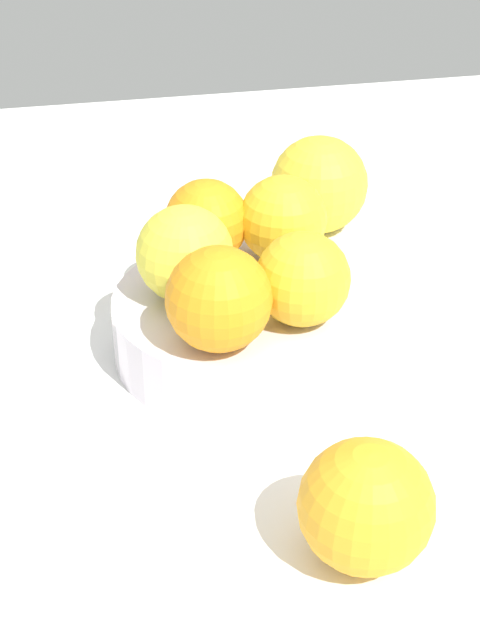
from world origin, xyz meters
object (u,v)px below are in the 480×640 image
(orange_in_bowl_3, at_px, (219,299))
(orange_in_bowl_4, at_px, (207,221))
(fruit_bowl, at_px, (240,327))
(orange_loose_1, at_px, (319,185))
(orange_in_bowl_1, at_px, (303,279))
(orange_in_bowl_2, at_px, (283,219))
(orange_loose_0, at_px, (366,506))
(orange_in_bowl_0, at_px, (185,254))

(orange_in_bowl_3, relative_size, orange_in_bowl_4, 1.10)
(fruit_bowl, bearing_deg, orange_loose_1, 58.79)
(orange_in_bowl_1, bearing_deg, orange_in_bowl_4, 116.13)
(orange_in_bowl_1, height_order, orange_in_bowl_2, orange_in_bowl_2)
(fruit_bowl, xyz_separation_m, orange_loose_0, (0.03, -0.21, 0.02))
(orange_in_bowl_4, height_order, orange_loose_0, orange_in_bowl_4)
(orange_in_bowl_4, bearing_deg, orange_loose_0, -81.66)
(fruit_bowl, relative_size, orange_in_bowl_1, 2.84)
(orange_in_bowl_1, height_order, orange_loose_1, orange_in_bowl_1)
(orange_in_bowl_2, bearing_deg, orange_loose_1, 62.98)
(orange_in_bowl_0, height_order, orange_loose_1, orange_in_bowl_0)
(orange_in_bowl_3, bearing_deg, fruit_bowl, 65.12)
(orange_in_bowl_3, height_order, orange_loose_1, orange_in_bowl_3)
(orange_in_bowl_0, distance_m, orange_in_bowl_4, 0.06)
(orange_in_bowl_3, bearing_deg, orange_in_bowl_2, 56.94)
(orange_in_bowl_0, bearing_deg, orange_in_bowl_4, 64.72)
(orange_in_bowl_4, bearing_deg, fruit_bowl, -78.25)
(orange_loose_0, bearing_deg, orange_in_bowl_0, 106.27)
(orange_in_bowl_1, relative_size, orange_loose_0, 0.86)
(orange_in_bowl_4, distance_m, orange_loose_0, 0.28)
(orange_in_bowl_1, distance_m, orange_loose_1, 0.23)
(orange_in_bowl_0, xyz_separation_m, orange_loose_1, (0.15, 0.17, -0.04))
(orange_loose_0, relative_size, orange_loose_1, 0.86)
(orange_loose_0, height_order, orange_loose_1, orange_loose_1)
(orange_loose_1, bearing_deg, orange_in_bowl_3, -119.82)
(orange_in_bowl_0, xyz_separation_m, orange_in_bowl_3, (0.01, -0.06, 0.00))
(orange_in_bowl_0, relative_size, orange_in_bowl_3, 0.99)
(orange_in_bowl_3, xyz_separation_m, orange_loose_1, (0.13, 0.23, -0.04))
(orange_in_bowl_0, distance_m, orange_in_bowl_1, 0.09)
(fruit_bowl, height_order, orange_in_bowl_3, orange_in_bowl_3)
(orange_in_bowl_0, bearing_deg, orange_in_bowl_1, -32.82)
(orange_in_bowl_2, bearing_deg, orange_loose_0, -93.60)
(orange_in_bowl_3, bearing_deg, orange_loose_0, -71.46)
(orange_in_bowl_0, bearing_deg, orange_in_bowl_3, -79.39)
(orange_in_bowl_2, height_order, orange_in_bowl_3, orange_in_bowl_3)
(orange_in_bowl_1, distance_m, orange_loose_0, 0.18)
(orange_loose_1, bearing_deg, fruit_bowl, -121.21)
(orange_in_bowl_3, relative_size, orange_loose_0, 0.92)
(orange_in_bowl_0, xyz_separation_m, orange_in_bowl_2, (0.08, 0.04, -0.00))
(fruit_bowl, xyz_separation_m, orange_in_bowl_1, (0.04, -0.04, 0.06))
(orange_in_bowl_1, xyz_separation_m, orange_loose_1, (0.07, 0.22, -0.04))
(fruit_bowl, distance_m, orange_in_bowl_3, 0.08)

